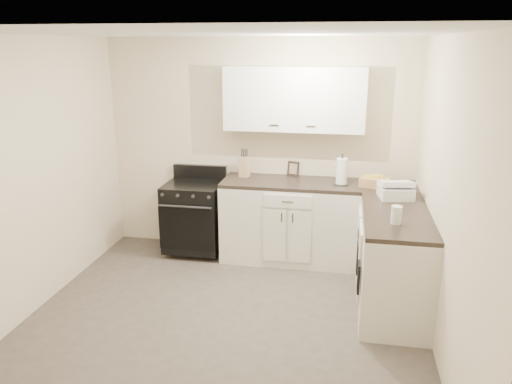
% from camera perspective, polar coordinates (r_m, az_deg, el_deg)
% --- Properties ---
extents(floor, '(3.60, 3.60, 0.00)m').
position_cam_1_polar(floor, '(4.68, -3.72, -14.59)').
color(floor, '#473F38').
rests_on(floor, ground).
extents(ceiling, '(3.60, 3.60, 0.00)m').
position_cam_1_polar(ceiling, '(4.01, -4.42, 17.67)').
color(ceiling, white).
rests_on(ceiling, wall_back).
extents(wall_back, '(3.60, 0.00, 3.60)m').
position_cam_1_polar(wall_back, '(5.89, 0.31, 5.09)').
color(wall_back, beige).
rests_on(wall_back, ground).
extents(wall_right, '(0.00, 3.60, 3.60)m').
position_cam_1_polar(wall_right, '(4.13, 20.96, -1.02)').
color(wall_right, beige).
rests_on(wall_right, ground).
extents(wall_left, '(0.00, 3.60, 3.60)m').
position_cam_1_polar(wall_left, '(4.93, -24.75, 1.30)').
color(wall_left, beige).
rests_on(wall_left, ground).
extents(wall_front, '(3.60, 0.00, 3.60)m').
position_cam_1_polar(wall_front, '(2.59, -14.11, -10.76)').
color(wall_front, beige).
rests_on(wall_front, ground).
extents(base_cabinets_back, '(1.55, 0.60, 0.90)m').
position_cam_1_polar(base_cabinets_back, '(5.76, 3.95, -3.49)').
color(base_cabinets_back, silver).
rests_on(base_cabinets_back, floor).
extents(base_cabinets_right, '(0.60, 1.90, 0.90)m').
position_cam_1_polar(base_cabinets_right, '(5.15, 15.14, -6.56)').
color(base_cabinets_right, silver).
rests_on(base_cabinets_right, floor).
extents(countertop_back, '(1.55, 0.60, 0.04)m').
position_cam_1_polar(countertop_back, '(5.61, 4.04, 1.02)').
color(countertop_back, black).
rests_on(countertop_back, base_cabinets_back).
extents(countertop_right, '(0.60, 1.90, 0.04)m').
position_cam_1_polar(countertop_right, '(4.98, 15.54, -1.57)').
color(countertop_right, black).
rests_on(countertop_right, base_cabinets_right).
extents(upper_cabinets, '(1.55, 0.30, 0.70)m').
position_cam_1_polar(upper_cabinets, '(5.59, 4.41, 10.56)').
color(upper_cabinets, white).
rests_on(upper_cabinets, wall_back).
extents(stove, '(0.66, 0.56, 0.79)m').
position_cam_1_polar(stove, '(5.96, -7.09, -2.78)').
color(stove, black).
rests_on(stove, floor).
extents(knife_block, '(0.13, 0.12, 0.24)m').
position_cam_1_polar(knife_block, '(5.77, -1.33, 2.91)').
color(knife_block, tan).
rests_on(knife_block, countertop_back).
extents(paper_towel, '(0.15, 0.15, 0.29)m').
position_cam_1_polar(paper_towel, '(5.52, 9.76, 2.33)').
color(paper_towel, white).
rests_on(paper_towel, countertop_back).
extents(picture_frame, '(0.14, 0.08, 0.17)m').
position_cam_1_polar(picture_frame, '(5.84, 4.28, 2.69)').
color(picture_frame, black).
rests_on(picture_frame, countertop_back).
extents(wicker_basket, '(0.35, 0.29, 0.10)m').
position_cam_1_polar(wicker_basket, '(5.52, 13.44, 1.08)').
color(wicker_basket, tan).
rests_on(wicker_basket, countertop_right).
extents(countertop_grill, '(0.36, 0.34, 0.12)m').
position_cam_1_polar(countertop_grill, '(5.17, 15.66, -0.02)').
color(countertop_grill, white).
rests_on(countertop_grill, countertop_right).
extents(glass_jar, '(0.12, 0.12, 0.16)m').
position_cam_1_polar(glass_jar, '(4.43, 15.75, -2.53)').
color(glass_jar, silver).
rests_on(glass_jar, countertop_right).
extents(oven_mitt_near, '(0.02, 0.16, 0.27)m').
position_cam_1_polar(oven_mitt_near, '(4.52, 11.63, -9.50)').
color(oven_mitt_near, black).
rests_on(oven_mitt_near, base_cabinets_right).
extents(oven_mitt_far, '(0.02, 0.17, 0.29)m').
position_cam_1_polar(oven_mitt_far, '(4.94, 11.56, -7.40)').
color(oven_mitt_far, black).
rests_on(oven_mitt_far, base_cabinets_right).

